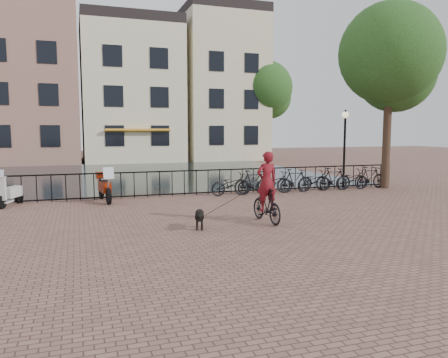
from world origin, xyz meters
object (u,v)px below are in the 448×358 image
object	(u,v)px
motorcycle	(104,183)
scooter	(10,187)
lamp_post	(345,136)
dog	(200,218)
cyclist	(267,191)

from	to	relation	value
motorcycle	scooter	world-z (taller)	motorcycle
motorcycle	scooter	distance (m)	3.17
lamp_post	dog	size ratio (longest dim) A/B	3.82
lamp_post	motorcycle	size ratio (longest dim) A/B	1.77
cyclist	motorcycle	bearing A→B (deg)	-55.14
cyclist	scooter	distance (m)	9.08
scooter	dog	bearing A→B (deg)	-25.30
dog	motorcycle	distance (m)	5.86
motorcycle	lamp_post	bearing A→B (deg)	-6.23
cyclist	lamp_post	bearing A→B (deg)	-142.21
cyclist	scooter	xyz separation A→B (m)	(-7.32, 5.37, -0.23)
dog	scooter	size ratio (longest dim) A/B	0.60
lamp_post	cyclist	distance (m)	8.35
lamp_post	cyclist	size ratio (longest dim) A/B	1.45
cyclist	scooter	size ratio (longest dim) A/B	1.58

